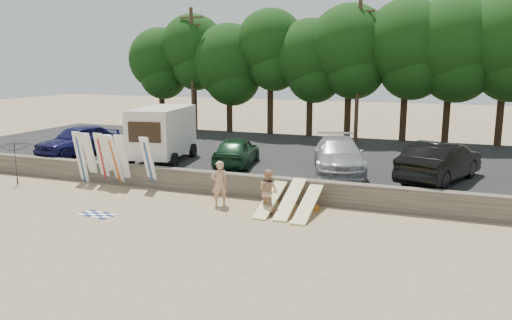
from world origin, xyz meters
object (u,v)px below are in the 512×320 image
object	(u,v)px
car_0	(79,140)
beach_umbrella	(17,163)
car_2	(338,155)
car_3	(440,162)
cooler	(269,199)
beachgoer_b	(268,191)
beachgoer_a	(219,184)
car_1	(237,151)
box_trailer	(162,131)

from	to	relation	value
car_0	beach_umbrella	world-z (taller)	car_0
car_2	car_3	xyz separation A→B (m)	(4.56, -0.46, 0.08)
car_2	cooler	world-z (taller)	car_2
car_3	beach_umbrella	distance (m)	19.76
cooler	car_0	bearing A→B (deg)	154.70
beachgoer_b	beachgoer_a	bearing A→B (deg)	24.13
beachgoer_a	car_3	bearing A→B (deg)	167.93
beachgoer_b	car_1	bearing A→B (deg)	-27.34
car_2	car_3	size ratio (longest dim) A/B	1.03
box_trailer	car_2	size ratio (longest dim) A/B	0.86
car_3	car_1	bearing A→B (deg)	20.47
car_3	beach_umbrella	world-z (taller)	car_3
car_1	cooler	bearing A→B (deg)	120.18
car_2	car_1	bearing A→B (deg)	169.56
box_trailer	car_3	xyz separation A→B (m)	(13.77, 0.27, -0.70)
car_1	beachgoer_b	distance (m)	6.00
beachgoer_a	beachgoer_b	size ratio (longest dim) A/B	1.09
car_1	cooler	xyz separation A→B (m)	(3.01, -3.62, -1.28)
beachgoer_a	beach_umbrella	distance (m)	10.75
box_trailer	beachgoer_a	size ratio (longest dim) A/B	2.49
car_1	cooler	world-z (taller)	car_1
car_1	car_2	distance (m)	5.10
beach_umbrella	cooler	bearing A→B (deg)	5.50
car_0	car_3	xyz separation A→B (m)	(19.13, 0.41, 0.04)
box_trailer	car_1	size ratio (longest dim) A/B	1.09
box_trailer	beach_umbrella	bearing A→B (deg)	-148.77
car_2	box_trailer	bearing A→B (deg)	168.95
beach_umbrella	beachgoer_a	bearing A→B (deg)	0.35
box_trailer	cooler	size ratio (longest dim) A/B	12.45
car_0	beachgoer_a	distance (m)	11.58
car_1	beach_umbrella	xyz separation A→B (m)	(-9.51, -4.82, -0.36)
car_3	beachgoer_b	bearing A→B (deg)	58.64
car_0	car_2	size ratio (longest dim) A/B	0.90
car_2	beachgoer_b	bearing A→B (deg)	-122.80
car_2	beach_umbrella	bearing A→B (deg)	-175.67
car_1	beachgoer_b	xyz separation A→B (m)	(3.42, -4.89, -0.57)
beach_umbrella	car_0	bearing A→B (deg)	89.62
car_1	beachgoer_b	bearing A→B (deg)	115.35
car_3	beachgoer_b	distance (m)	7.95
box_trailer	beach_umbrella	distance (m)	7.16
beachgoer_a	beachgoer_b	xyz separation A→B (m)	(2.19, -0.14, -0.08)
car_3	box_trailer	bearing A→B (deg)	21.59
car_2	beachgoer_a	distance (m)	6.50
car_2	cooler	size ratio (longest dim) A/B	14.55
box_trailer	beachgoer_a	bearing A→B (deg)	-48.92
beach_umbrella	car_1	bearing A→B (deg)	26.88
cooler	beach_umbrella	size ratio (longest dim) A/B	0.16
car_1	beachgoer_a	bearing A→B (deg)	94.94
beachgoer_a	car_0	bearing A→B (deg)	-63.60
car_1	beach_umbrella	size ratio (longest dim) A/B	1.81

